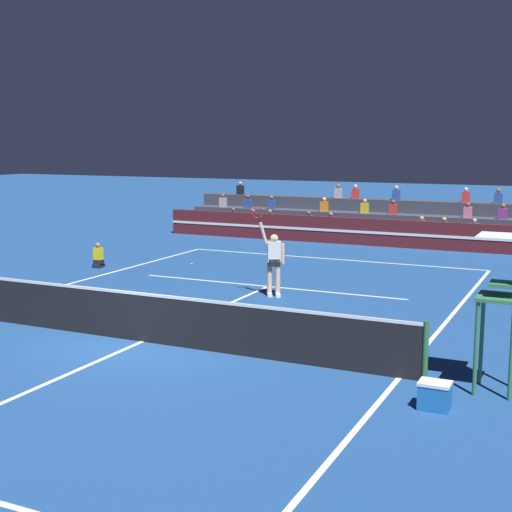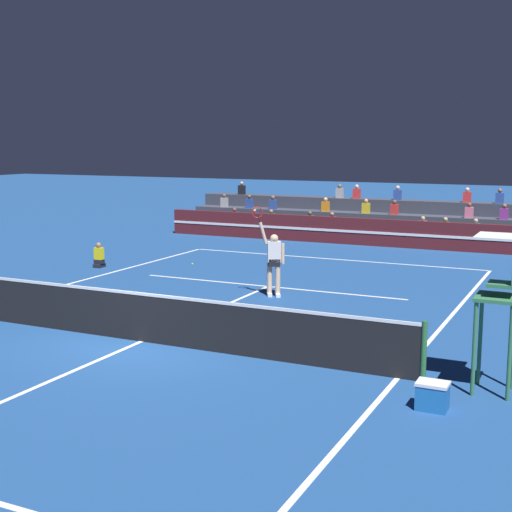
# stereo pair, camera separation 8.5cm
# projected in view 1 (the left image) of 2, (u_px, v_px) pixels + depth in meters

# --- Properties ---
(ground_plane) EXTENTS (120.00, 120.00, 0.00)m
(ground_plane) POSITION_uv_depth(u_px,v_px,m) (142.00, 342.00, 15.07)
(ground_plane) COLOR navy
(court_lines) EXTENTS (11.10, 23.90, 0.01)m
(court_lines) POSITION_uv_depth(u_px,v_px,m) (142.00, 341.00, 15.07)
(court_lines) COLOR white
(court_lines) RESTS_ON ground
(tennis_net) EXTENTS (12.00, 0.10, 1.10)m
(tennis_net) POSITION_uv_depth(u_px,v_px,m) (142.00, 317.00, 14.98)
(tennis_net) COLOR #2D6B38
(tennis_net) RESTS_ON ground
(sponsor_banner_wall) EXTENTS (18.00, 0.26, 1.10)m
(sponsor_banner_wall) POSITION_uv_depth(u_px,v_px,m) (363.00, 232.00, 29.06)
(sponsor_banner_wall) COLOR #51191E
(sponsor_banner_wall) RESTS_ON ground
(bleacher_stand) EXTENTS (17.92, 2.85, 2.28)m
(bleacher_stand) POSITION_uv_depth(u_px,v_px,m) (380.00, 223.00, 31.31)
(bleacher_stand) COLOR #383D4C
(bleacher_stand) RESTS_ON ground
(umpire_chair) EXTENTS (0.76, 0.84, 2.67)m
(umpire_chair) POSITION_uv_depth(u_px,v_px,m) (502.00, 293.00, 11.77)
(umpire_chair) COLOR #337047
(umpire_chair) RESTS_ON ground
(ball_kid_courtside) EXTENTS (0.30, 0.36, 0.84)m
(ball_kid_courtside) POSITION_uv_depth(u_px,v_px,m) (98.00, 258.00, 23.90)
(ball_kid_courtside) COLOR black
(ball_kid_courtside) RESTS_ON ground
(tennis_player) EXTENTS (0.82, 0.52, 2.50)m
(tennis_player) POSITION_uv_depth(u_px,v_px,m) (273.00, 261.00, 19.33)
(tennis_player) COLOR beige
(tennis_player) RESTS_ON ground
(tennis_ball) EXTENTS (0.07, 0.07, 0.07)m
(tennis_ball) POSITION_uv_depth(u_px,v_px,m) (192.00, 264.00, 24.40)
(tennis_ball) COLOR #C6DB33
(tennis_ball) RESTS_ON ground
(equipment_cooler) EXTENTS (0.50, 0.38, 0.45)m
(equipment_cooler) POSITION_uv_depth(u_px,v_px,m) (435.00, 395.00, 11.23)
(equipment_cooler) COLOR #1E66B2
(equipment_cooler) RESTS_ON ground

